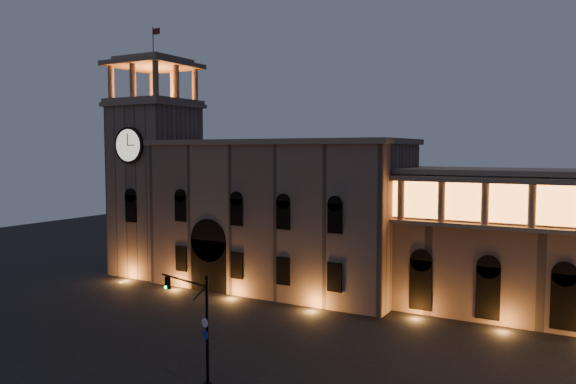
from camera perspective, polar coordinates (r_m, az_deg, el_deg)
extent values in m
plane|color=black|center=(49.96, -12.01, -14.95)|extent=(160.00, 160.00, 0.00)
cube|color=#785F4F|center=(66.77, -0.88, -2.51)|extent=(30.00, 12.00, 17.00)
cube|color=#86725D|center=(66.32, -0.89, 5.07)|extent=(30.80, 12.80, 0.60)
cube|color=black|center=(66.49, -7.75, -7.38)|extent=(5.00, 1.40, 6.00)
cylinder|color=black|center=(65.95, -7.78, -4.82)|extent=(5.00, 1.40, 5.00)
cube|color=orange|center=(66.37, -7.86, -7.57)|extent=(4.20, 0.20, 5.00)
cube|color=#785F4F|center=(76.73, -13.29, 0.13)|extent=(9.00, 9.00, 22.00)
cube|color=#86725D|center=(76.77, -13.44, 8.54)|extent=(9.80, 9.80, 0.50)
cylinder|color=black|center=(73.17, -15.86, 4.59)|extent=(4.60, 0.35, 4.60)
cylinder|color=beige|center=(73.07, -15.94, 4.59)|extent=(4.00, 0.12, 4.00)
cube|color=#86725D|center=(76.81, -13.44, 8.91)|extent=(9.40, 9.40, 0.50)
cube|color=orange|center=(76.84, -13.45, 9.13)|extent=(6.80, 6.80, 0.15)
cylinder|color=#86725D|center=(77.01, -17.54, 10.57)|extent=(0.76, 0.76, 4.20)
cylinder|color=#86725D|center=(74.31, -15.50, 10.85)|extent=(0.76, 0.76, 4.20)
cylinder|color=#86725D|center=(71.71, -13.30, 11.14)|extent=(0.76, 0.76, 4.20)
cylinder|color=#86725D|center=(82.38, -13.62, 10.22)|extent=(0.76, 0.76, 4.20)
cylinder|color=#86725D|center=(79.86, -11.59, 10.45)|extent=(0.76, 0.76, 4.20)
cylinder|color=#86725D|center=(77.45, -9.43, 10.67)|extent=(0.76, 0.76, 4.20)
cylinder|color=#86725D|center=(79.65, -15.52, 10.40)|extent=(0.76, 0.76, 4.20)
cylinder|color=#86725D|center=(74.54, -11.29, 10.90)|extent=(0.76, 0.76, 4.20)
cube|color=#86725D|center=(77.35, -13.51, 12.42)|extent=(9.80, 9.80, 0.60)
cube|color=#86725D|center=(77.44, -13.51, 12.85)|extent=(7.50, 7.50, 0.60)
cylinder|color=black|center=(77.82, -13.54, 14.53)|extent=(0.10, 0.10, 4.00)
plane|color=maroon|center=(77.69, -13.23, 15.60)|extent=(1.20, 0.00, 1.20)
cylinder|color=#86725D|center=(56.75, 11.40, -0.74)|extent=(0.70, 0.70, 4.00)
cylinder|color=#86725D|center=(55.66, 15.33, -0.90)|extent=(0.70, 0.70, 4.00)
cylinder|color=#86725D|center=(54.84, 19.38, -1.07)|extent=(0.70, 0.70, 4.00)
cylinder|color=#86725D|center=(54.30, 23.54, -1.23)|extent=(0.70, 0.70, 4.00)
cylinder|color=black|center=(40.14, -8.21, -14.01)|extent=(0.22, 0.22, 7.59)
sphere|color=black|center=(39.10, -8.27, -8.57)|extent=(0.30, 0.30, 0.30)
cylinder|color=black|center=(41.39, -10.55, -8.80)|extent=(5.27, 1.56, 0.13)
cube|color=black|center=(43.18, -12.13, -9.02)|extent=(0.39, 0.38, 0.92)
cylinder|color=#0CE53F|center=(43.15, -12.32, -9.44)|extent=(0.21, 0.14, 0.20)
cylinder|color=silver|center=(39.87, -8.44, -13.00)|extent=(0.64, 0.21, 0.65)
cylinder|color=navy|center=(40.13, -8.43, -14.18)|extent=(0.64, 0.21, 0.65)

